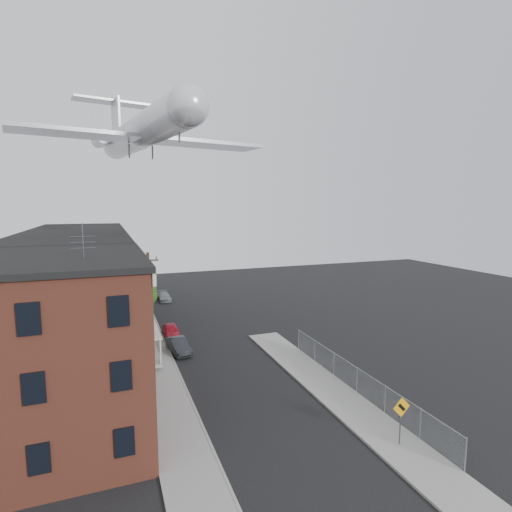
{
  "coord_description": "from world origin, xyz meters",
  "views": [
    {
      "loc": [
        -8.86,
        -17.23,
        13.04
      ],
      "look_at": [
        0.1,
        6.59,
        9.79
      ],
      "focal_mm": 28.0,
      "sensor_mm": 36.0,
      "label": 1
    }
  ],
  "objects_px": {
    "street_tree": "(144,292)",
    "utility_pole": "(149,301)",
    "car_mid": "(179,346)",
    "warning_sign": "(401,413)",
    "car_near": "(171,331)",
    "car_far": "(164,297)",
    "airplane": "(141,132)"
  },
  "relations": [
    {
      "from": "street_tree",
      "to": "utility_pole",
      "type": "bearing_deg",
      "value": -91.89
    },
    {
      "from": "car_mid",
      "to": "utility_pole",
      "type": "bearing_deg",
      "value": 152.57
    },
    {
      "from": "warning_sign",
      "to": "car_near",
      "type": "height_order",
      "value": "warning_sign"
    },
    {
      "from": "warning_sign",
      "to": "car_near",
      "type": "bearing_deg",
      "value": 111.37
    },
    {
      "from": "car_mid",
      "to": "airplane",
      "type": "relative_size",
      "value": 0.14
    },
    {
      "from": "warning_sign",
      "to": "car_far",
      "type": "height_order",
      "value": "warning_sign"
    },
    {
      "from": "street_tree",
      "to": "airplane",
      "type": "distance_m",
      "value": 17.14
    },
    {
      "from": "street_tree",
      "to": "car_mid",
      "type": "relative_size",
      "value": 1.31
    },
    {
      "from": "street_tree",
      "to": "airplane",
      "type": "bearing_deg",
      "value": -82.11
    },
    {
      "from": "airplane",
      "to": "car_mid",
      "type": "bearing_deg",
      "value": -79.17
    },
    {
      "from": "warning_sign",
      "to": "airplane",
      "type": "bearing_deg",
      "value": 111.28
    },
    {
      "from": "car_far",
      "to": "airplane",
      "type": "height_order",
      "value": "airplane"
    },
    {
      "from": "street_tree",
      "to": "car_mid",
      "type": "distance_m",
      "value": 11.32
    },
    {
      "from": "car_far",
      "to": "airplane",
      "type": "xyz_separation_m",
      "value": [
        -3.25,
        -11.14,
        19.94
      ]
    },
    {
      "from": "utility_pole",
      "to": "airplane",
      "type": "xyz_separation_m",
      "value": [
        0.55,
        8.31,
        15.84
      ]
    },
    {
      "from": "utility_pole",
      "to": "street_tree",
      "type": "distance_m",
      "value": 10.0
    },
    {
      "from": "car_near",
      "to": "car_far",
      "type": "bearing_deg",
      "value": 85.29
    },
    {
      "from": "warning_sign",
      "to": "airplane",
      "type": "relative_size",
      "value": 0.1
    },
    {
      "from": "street_tree",
      "to": "car_near",
      "type": "height_order",
      "value": "street_tree"
    },
    {
      "from": "street_tree",
      "to": "car_far",
      "type": "height_order",
      "value": "street_tree"
    },
    {
      "from": "utility_pole",
      "to": "airplane",
      "type": "bearing_deg",
      "value": 86.21
    },
    {
      "from": "street_tree",
      "to": "airplane",
      "type": "relative_size",
      "value": 0.19
    },
    {
      "from": "utility_pole",
      "to": "car_mid",
      "type": "bearing_deg",
      "value": -20.48
    },
    {
      "from": "warning_sign",
      "to": "car_mid",
      "type": "xyz_separation_m",
      "value": [
        -8.89,
        18.16,
        -1.23
      ]
    },
    {
      "from": "warning_sign",
      "to": "street_tree",
      "type": "distance_m",
      "value": 30.96
    },
    {
      "from": "warning_sign",
      "to": "car_far",
      "type": "distance_m",
      "value": 39.2
    },
    {
      "from": "warning_sign",
      "to": "car_mid",
      "type": "height_order",
      "value": "warning_sign"
    },
    {
      "from": "warning_sign",
      "to": "utility_pole",
      "type": "xyz_separation_m",
      "value": [
        -11.2,
        19.03,
        2.79
      ]
    },
    {
      "from": "car_near",
      "to": "airplane",
      "type": "bearing_deg",
      "value": 111.45
    },
    {
      "from": "utility_pole",
      "to": "car_far",
      "type": "xyz_separation_m",
      "value": [
        3.8,
        19.45,
        -4.1
      ]
    },
    {
      "from": "warning_sign",
      "to": "airplane",
      "type": "xyz_separation_m",
      "value": [
        -10.65,
        27.34,
        18.63
      ]
    },
    {
      "from": "warning_sign",
      "to": "street_tree",
      "type": "height_order",
      "value": "street_tree"
    }
  ]
}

